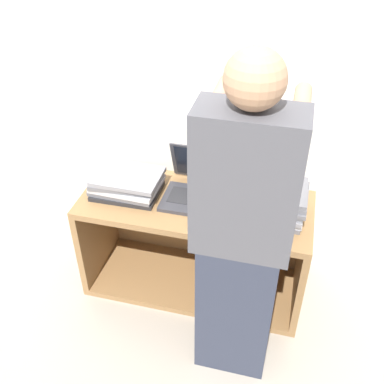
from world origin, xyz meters
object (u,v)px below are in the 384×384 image
object	(u,v)px
person	(241,239)
laptop_stack_right	(270,201)
laptop_open	(198,188)
laptop_stack_left	(127,183)

from	to	relation	value
person	laptop_stack_right	bearing A→B (deg)	79.41
laptop_open	person	distance (m)	0.59
laptop_stack_left	person	bearing A→B (deg)	-32.39
laptop_stack_left	laptop_stack_right	distance (m)	0.75
laptop_stack_right	laptop_stack_left	bearing A→B (deg)	-179.75
laptop_stack_right	person	world-z (taller)	person
laptop_open	laptop_stack_right	size ratio (longest dim) A/B	0.95
person	laptop_stack_left	bearing A→B (deg)	147.61
laptop_stack_right	person	size ratio (longest dim) A/B	0.23
person	laptop_open	bearing A→B (deg)	121.57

